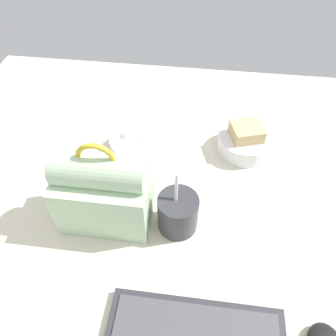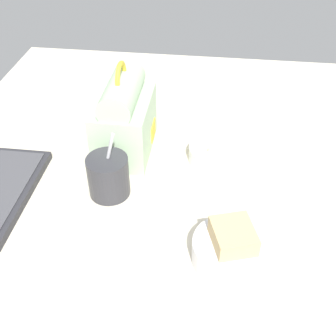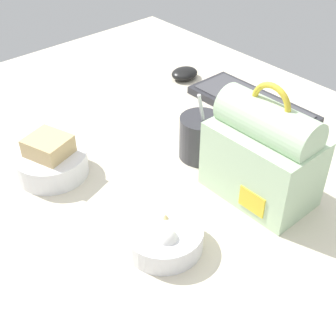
# 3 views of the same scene
# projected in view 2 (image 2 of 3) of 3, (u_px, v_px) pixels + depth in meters

# --- Properties ---
(desk_surface) EXTENTS (1.40, 1.10, 0.02)m
(desk_surface) POSITION_uv_depth(u_px,v_px,m) (155.00, 198.00, 0.91)
(desk_surface) COLOR beige
(desk_surface) RESTS_ON ground
(lunch_bag) EXTENTS (0.19, 0.12, 0.23)m
(lunch_bag) POSITION_uv_depth(u_px,v_px,m) (124.00, 118.00, 0.97)
(lunch_bag) COLOR #B7D6AD
(lunch_bag) RESTS_ON desk_surface
(soup_cup) EXTENTS (0.09, 0.09, 0.15)m
(soup_cup) POSITION_uv_depth(u_px,v_px,m) (108.00, 175.00, 0.88)
(soup_cup) COLOR #333338
(soup_cup) RESTS_ON desk_surface
(bento_bowl_sandwich) EXTENTS (0.14, 0.14, 0.08)m
(bento_bowl_sandwich) POSITION_uv_depth(u_px,v_px,m) (231.00, 249.00, 0.75)
(bento_bowl_sandwich) COLOR silver
(bento_bowl_sandwich) RESTS_ON desk_surface
(bento_bowl_snacks) EXTENTS (0.13, 0.13, 0.06)m
(bento_bowl_snacks) POSITION_uv_depth(u_px,v_px,m) (216.00, 153.00, 0.98)
(bento_bowl_snacks) COLOR silver
(bento_bowl_snacks) RESTS_ON desk_surface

